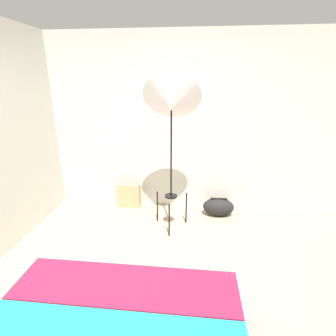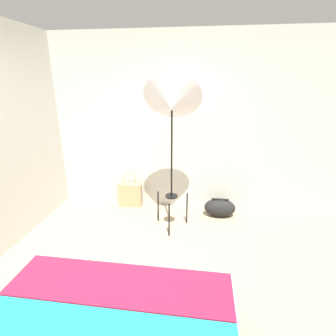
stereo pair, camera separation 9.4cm
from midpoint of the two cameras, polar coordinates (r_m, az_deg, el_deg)
name	(u,v)px [view 1 (the left image)]	position (r m, az deg, el deg)	size (l,w,h in m)	color
ground_plane	(133,325)	(2.57, -8.75, -30.73)	(14.00, 14.00, 0.00)	gray
wall_back	(165,125)	(3.96, -1.39, 9.36)	(8.00, 0.05, 2.60)	beige
photo_umbrella	(171,104)	(3.21, -0.13, 13.76)	(0.73, 0.62, 2.03)	black
tote_bag	(128,195)	(4.24, -9.27, -5.82)	(0.37, 0.11, 0.57)	tan
duffel_bag	(218,207)	(4.02, 10.24, -8.32)	(0.46, 0.27, 0.28)	black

